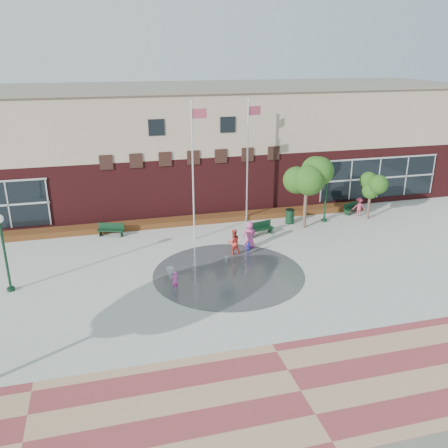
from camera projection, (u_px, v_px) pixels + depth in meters
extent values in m
plane|color=#666056|center=(244.00, 300.00, 23.63)|extent=(120.00, 120.00, 0.00)
cube|color=#A8A8A0|center=(224.00, 266.00, 27.26)|extent=(46.00, 18.00, 0.01)
cube|color=#8F353B|center=(301.00, 391.00, 17.27)|extent=(46.00, 6.00, 0.01)
cylinder|color=#383A3D|center=(229.00, 274.00, 26.35)|extent=(8.40, 8.40, 0.01)
cube|color=#491517|center=(182.00, 173.00, 38.74)|extent=(44.00, 10.00, 4.50)
cube|color=tan|center=(180.00, 117.00, 37.18)|extent=(44.00, 10.00, 4.50)
cube|color=slate|center=(179.00, 87.00, 36.39)|extent=(44.40, 10.40, 0.30)
cube|color=black|center=(378.00, 178.00, 37.82)|extent=(10.00, 0.12, 3.19)
cube|color=black|center=(156.00, 127.00, 32.01)|extent=(1.10, 0.10, 1.10)
cube|color=black|center=(228.00, 125.00, 33.21)|extent=(1.10, 0.10, 1.10)
cube|color=maroon|center=(197.00, 223.00, 34.16)|extent=(26.00, 1.20, 0.40)
cylinder|color=white|center=(193.00, 175.00, 29.63)|extent=(0.11, 0.11, 8.76)
sphere|color=white|center=(191.00, 102.00, 28.10)|extent=(0.17, 0.17, 0.17)
cube|color=#AD3C54|center=(199.00, 114.00, 28.49)|extent=(0.96, 0.11, 0.59)
cylinder|color=white|center=(247.00, 164.00, 32.97)|extent=(0.11, 0.11, 8.52)
sphere|color=white|center=(248.00, 100.00, 31.49)|extent=(0.17, 0.17, 0.17)
cube|color=#AD3C54|center=(254.00, 111.00, 31.95)|extent=(0.96, 0.26, 0.60)
cylinder|color=#10311C|center=(6.00, 258.00, 23.84)|extent=(0.13, 0.13, 3.76)
cylinder|color=#10311C|center=(11.00, 289.00, 24.46)|extent=(0.40, 0.40, 0.18)
cylinder|color=#10311C|center=(326.00, 196.00, 33.71)|extent=(0.14, 0.14, 3.87)
cylinder|color=#10311C|center=(324.00, 220.00, 34.34)|extent=(0.41, 0.41, 0.18)
sphere|color=silver|center=(328.00, 167.00, 32.97)|extent=(0.46, 0.46, 0.46)
cube|color=#10311C|center=(111.00, 230.00, 31.53)|extent=(1.80, 1.03, 0.06)
cube|color=#10311C|center=(111.00, 226.00, 31.65)|extent=(1.66, 0.61, 0.44)
cube|color=#10311C|center=(261.00, 229.00, 31.66)|extent=(1.89, 0.96, 0.06)
cube|color=#10311C|center=(259.00, 225.00, 31.76)|extent=(1.77, 0.52, 0.46)
cube|color=#10311C|center=(353.00, 208.00, 35.92)|extent=(1.73, 1.06, 0.06)
cube|color=#10311C|center=(351.00, 205.00, 36.00)|extent=(1.57, 0.67, 0.42)
cylinder|color=#10311C|center=(290.00, 217.00, 33.84)|extent=(0.60, 0.60, 1.01)
cylinder|color=black|center=(290.00, 210.00, 33.66)|extent=(0.64, 0.64, 0.06)
cylinder|color=#4C352B|center=(305.00, 205.00, 32.64)|extent=(0.23, 0.23, 3.37)
cylinder|color=#4C352B|center=(369.00, 205.00, 34.60)|extent=(0.18, 0.18, 2.13)
cone|color=white|center=(171.00, 282.00, 25.46)|extent=(0.40, 0.40, 0.78)
cone|color=white|center=(226.00, 265.00, 27.47)|extent=(0.22, 0.22, 0.50)
imported|color=#EB4DBE|center=(175.00, 281.00, 24.40)|extent=(0.43, 0.33, 1.06)
imported|color=red|center=(234.00, 242.00, 28.55)|extent=(0.82, 0.66, 1.63)
imported|color=#C03F82|center=(250.00, 235.00, 29.53)|extent=(0.95, 0.74, 1.72)
imported|color=#2C35C2|center=(248.00, 248.00, 28.62)|extent=(0.52, 0.24, 0.87)
imported|color=#BF3853|center=(359.00, 207.00, 35.27)|extent=(1.05, 0.81, 1.44)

